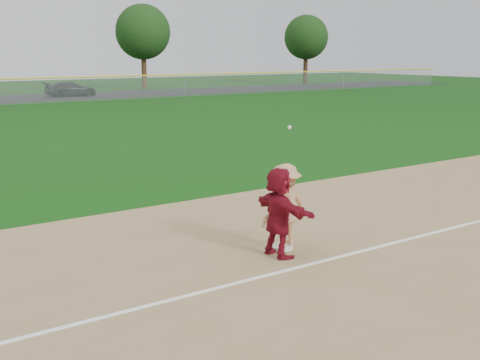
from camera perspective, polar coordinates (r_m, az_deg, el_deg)
ground at (r=12.37m, az=3.94°, el=-7.11°), size 160.00×160.00×0.00m
foul_line at (r=11.79m, az=6.36°, el=-8.02°), size 60.00×0.10×0.01m
first_base at (r=12.62m, az=3.88°, el=-6.42°), size 0.42×0.42×0.08m
base_runner at (r=12.00m, az=3.70°, el=-3.07°), size 0.54×1.69×1.82m
car_right at (r=58.14m, az=-15.77°, el=8.30°), size 4.73×2.04×1.36m
first_base_play at (r=12.42m, az=4.25°, el=-2.57°), size 1.23×0.79×2.60m
tree_3 at (r=68.56m, az=-9.20°, el=13.68°), size 6.00×6.00×9.19m
tree_4 at (r=79.21m, az=6.29°, el=13.30°), size 5.60×5.60×8.67m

